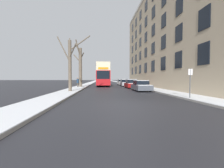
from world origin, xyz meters
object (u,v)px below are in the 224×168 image
(bare_tree_left_1, at_px, (80,66))
(parked_car_2, at_px, (125,83))
(parked_car_3, at_px, (122,82))
(street_sign_post, at_px, (190,82))
(parked_car_0, at_px, (141,86))
(parked_car_1, at_px, (131,84))
(pedestrian_left_sidewalk, at_px, (78,82))
(double_decker_bus, at_px, (103,74))
(bare_tree_left_0, at_px, (70,63))

(bare_tree_left_1, relative_size, parked_car_2, 1.78)
(parked_car_3, bearing_deg, street_sign_post, -86.91)
(parked_car_0, distance_m, parked_car_2, 12.35)
(parked_car_0, bearing_deg, bare_tree_left_1, 137.85)
(street_sign_post, bearing_deg, parked_car_1, 95.69)
(bare_tree_left_1, distance_m, parked_car_0, 12.03)
(parked_car_0, bearing_deg, pedestrian_left_sidewalk, 138.78)
(parked_car_1, bearing_deg, bare_tree_left_1, 167.90)
(double_decker_bus, relative_size, parked_car_1, 2.56)
(parked_car_0, bearing_deg, parked_car_3, 90.00)
(double_decker_bus, relative_size, parked_car_0, 2.51)
(bare_tree_left_1, distance_m, pedestrian_left_sidewalk, 2.88)
(parked_car_1, relative_size, street_sign_post, 1.74)
(parked_car_1, distance_m, street_sign_post, 14.12)
(double_decker_bus, distance_m, parked_car_2, 5.06)
(bare_tree_left_0, bearing_deg, bare_tree_left_1, 91.01)
(bare_tree_left_0, distance_m, parked_car_1, 11.48)
(parked_car_0, height_order, street_sign_post, street_sign_post)
(bare_tree_left_1, bearing_deg, parked_car_0, -42.15)
(bare_tree_left_0, xyz_separation_m, bare_tree_left_1, (-0.16, 9.16, 0.49))
(parked_car_2, height_order, pedestrian_left_sidewalk, pedestrian_left_sidewalk)
(bare_tree_left_1, height_order, parked_car_2, bare_tree_left_1)
(parked_car_2, xyz_separation_m, pedestrian_left_sidewalk, (-9.06, -4.41, 0.29))
(pedestrian_left_sidewalk, xyz_separation_m, street_sign_post, (10.46, -16.03, 0.37))
(bare_tree_left_0, distance_m, parked_car_3, 21.10)
(parked_car_2, height_order, parked_car_3, parked_car_2)
(parked_car_1, relative_size, pedestrian_left_sidewalk, 2.31)
(double_decker_bus, distance_m, parked_car_0, 14.02)
(pedestrian_left_sidewalk, distance_m, street_sign_post, 19.14)
(parked_car_2, bearing_deg, bare_tree_left_1, -152.10)
(bare_tree_left_0, xyz_separation_m, parked_car_2, (8.44, 13.72, -2.64))
(bare_tree_left_0, height_order, bare_tree_left_1, bare_tree_left_1)
(bare_tree_left_1, bearing_deg, bare_tree_left_0, -88.99)
(street_sign_post, bearing_deg, double_decker_bus, 105.86)
(pedestrian_left_sidewalk, bearing_deg, bare_tree_left_1, -84.11)
(parked_car_0, xyz_separation_m, parked_car_2, (0.00, 12.35, 0.03))
(parked_car_3, relative_size, pedestrian_left_sidewalk, 2.38)
(bare_tree_left_0, relative_size, bare_tree_left_1, 0.80)
(double_decker_bus, bearing_deg, parked_car_1, -57.13)
(pedestrian_left_sidewalk, bearing_deg, parked_car_1, -78.67)
(bare_tree_left_0, relative_size, parked_car_0, 1.57)
(double_decker_bus, bearing_deg, pedestrian_left_sidewalk, -130.73)
(bare_tree_left_0, relative_size, double_decker_bus, 0.63)
(bare_tree_left_0, height_order, parked_car_1, bare_tree_left_0)
(bare_tree_left_1, bearing_deg, street_sign_post, -57.79)
(parked_car_1, distance_m, parked_car_3, 11.84)
(bare_tree_left_0, relative_size, parked_car_3, 1.55)
(bare_tree_left_1, height_order, street_sign_post, bare_tree_left_1)
(parked_car_2, bearing_deg, street_sign_post, -86.09)
(parked_car_0, relative_size, pedestrian_left_sidewalk, 2.35)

